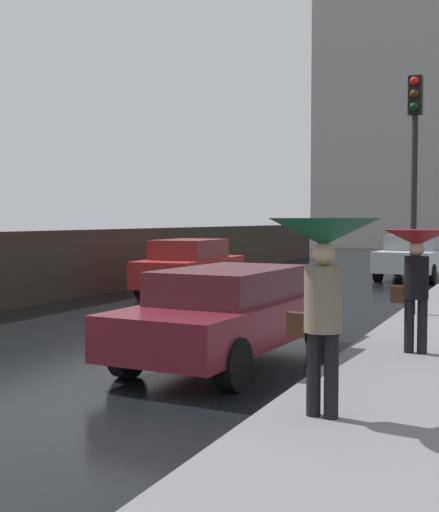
# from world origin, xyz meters

# --- Properties ---
(sidewalk_strip) EXTENTS (2.20, 60.00, 0.14)m
(sidewalk_strip) POSITION_xyz_m (5.10, 0.00, 0.07)
(sidewalk_strip) COLOR slate
(sidewalk_strip) RESTS_ON ground
(car_red_near_kerb) EXTENTS (1.83, 4.08, 1.50)m
(car_red_near_kerb) POSITION_xyz_m (-1.85, 11.20, 0.78)
(car_red_near_kerb) COLOR maroon
(car_red_near_kerb) RESTS_ON ground
(car_silver_mid_road) EXTENTS (2.11, 4.29, 1.51)m
(car_silver_mid_road) POSITION_xyz_m (2.87, 18.61, 0.77)
(car_silver_mid_road) COLOR #B2B5BA
(car_silver_mid_road) RESTS_ON ground
(car_maroon_behind_camera) EXTENTS (1.94, 4.64, 1.34)m
(car_maroon_behind_camera) POSITION_xyz_m (2.57, 3.72, 0.72)
(car_maroon_behind_camera) COLOR maroon
(car_maroon_behind_camera) RESTS_ON ground
(pedestrian_with_umbrella_near) EXTENTS (0.94, 0.94, 1.75)m
(pedestrian_with_umbrella_near) POSITION_xyz_m (4.97, 4.72, 1.52)
(pedestrian_with_umbrella_near) COLOR black
(pedestrian_with_umbrella_near) RESTS_ON sidewalk_strip
(pedestrian_with_umbrella_far) EXTENTS (1.06, 1.06, 1.91)m
(pedestrian_with_umbrella_far) POSITION_xyz_m (4.63, 1.11, 1.67)
(pedestrian_with_umbrella_far) COLOR black
(pedestrian_with_umbrella_far) RESTS_ON sidewalk_strip
(traffic_light) EXTENTS (0.26, 0.39, 4.72)m
(traffic_light) POSITION_xyz_m (4.30, 8.86, 3.38)
(traffic_light) COLOR black
(traffic_light) RESTS_ON sidewalk_strip
(distant_tower) EXTENTS (14.10, 7.70, 40.44)m
(distant_tower) POSITION_xyz_m (-1.00, 45.90, 17.01)
(distant_tower) COLOR #9E9993
(distant_tower) RESTS_ON ground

